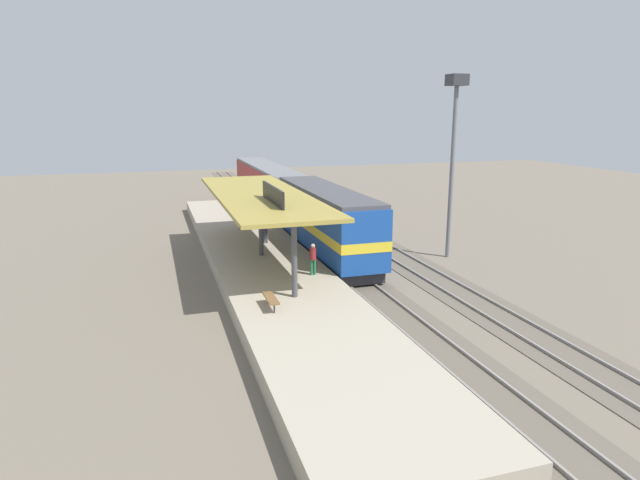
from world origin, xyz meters
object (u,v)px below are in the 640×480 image
platform_bench (271,299)px  passenger_carriage_single (268,187)px  person_walking (265,229)px  person_waiting (313,258)px  locomotive (326,222)px  light_mast (454,129)px

platform_bench → passenger_carriage_single: passenger_carriage_single is taller
passenger_carriage_single → person_walking: passenger_carriage_single is taller
passenger_carriage_single → person_waiting: 24.52m
locomotive → light_mast: bearing=-16.5°
person_waiting → passenger_carriage_single: bearing=83.5°
platform_bench → person_walking: 12.36m
platform_bench → locomotive: (6.00, 10.66, 1.07)m
person_waiting → person_walking: 7.89m
light_mast → person_walking: (-11.55, 3.79, -6.54)m
passenger_carriage_single → person_waiting: size_ratio=11.70×
platform_bench → person_waiting: (3.24, 4.31, 0.51)m
passenger_carriage_single → light_mast: bearing=-69.0°
light_mast → person_walking: bearing=161.8°
platform_bench → passenger_carriage_single: (6.00, 28.66, 0.97)m
light_mast → person_walking: light_mast is taller
locomotive → light_mast: light_mast is taller
person_walking → light_mast: bearing=-18.2°
passenger_carriage_single → person_waiting: bearing=-96.5°
person_waiting → person_walking: (-0.99, 7.83, 0.00)m
platform_bench → passenger_carriage_single: bearing=78.2°
passenger_carriage_single → light_mast: (7.80, -20.32, 6.08)m
light_mast → person_walking: size_ratio=6.84×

